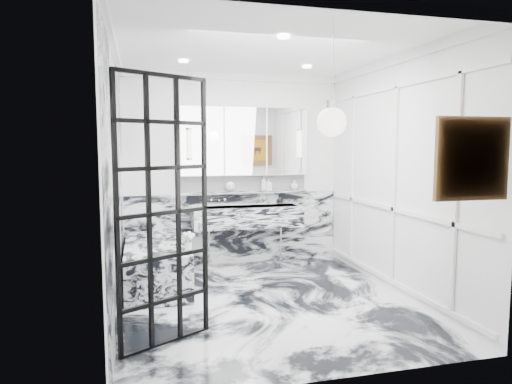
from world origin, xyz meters
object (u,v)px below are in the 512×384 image
object	(u,v)px
bathtub	(157,264)
trough_sink	(247,217)
crittall_door	(164,213)
mirror_cabinet	(245,141)

from	to	relation	value
bathtub	trough_sink	bearing A→B (deg)	26.48
crittall_door	mirror_cabinet	distance (m)	2.95
trough_sink	bathtub	distance (m)	1.55
crittall_door	trough_sink	xyz separation A→B (m)	(1.31, 2.39, -0.45)
crittall_door	bathtub	distance (m)	1.95
mirror_cabinet	trough_sink	bearing A→B (deg)	-90.00
mirror_cabinet	bathtub	bearing A→B (deg)	-147.94
crittall_door	bathtub	size ratio (longest dim) A/B	1.42
crittall_door	mirror_cabinet	size ratio (longest dim) A/B	1.24
crittall_door	trough_sink	size ratio (longest dim) A/B	1.47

